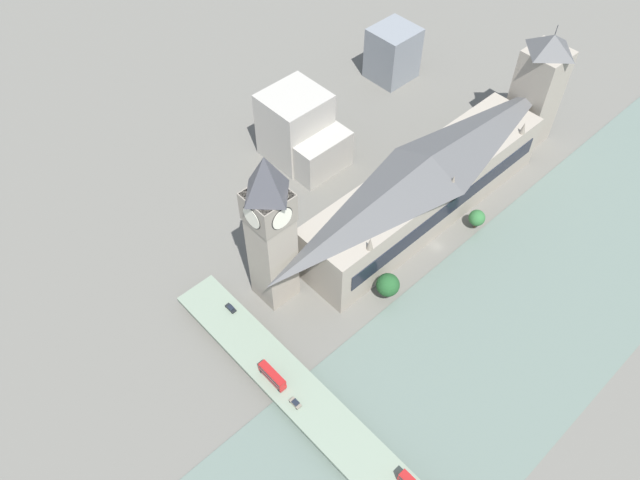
# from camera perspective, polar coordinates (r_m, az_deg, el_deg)

# --- Properties ---
(ground_plane) EXTENTS (600.00, 600.00, 0.00)m
(ground_plane) POSITION_cam_1_polar(r_m,az_deg,el_deg) (234.70, 10.60, -0.59)
(ground_plane) COLOR #605E56
(river_water) EXTENTS (66.45, 360.00, 0.30)m
(river_water) POSITION_cam_1_polar(r_m,az_deg,el_deg) (224.68, 18.24, -6.21)
(river_water) COLOR slate
(river_water) RESTS_ON ground_plane
(parliament_hall) EXTENTS (23.72, 109.25, 30.20)m
(parliament_hall) POSITION_cam_1_polar(r_m,az_deg,el_deg) (233.69, 9.66, 4.81)
(parliament_hall) COLOR gray
(parliament_hall) RESTS_ON ground_plane
(clock_tower) EXTENTS (13.09, 13.09, 63.03)m
(clock_tower) POSITION_cam_1_polar(r_m,az_deg,el_deg) (192.52, -4.58, 1.14)
(clock_tower) COLOR gray
(clock_tower) RESTS_ON ground_plane
(victoria_tower) EXTENTS (15.77, 15.77, 53.62)m
(victoria_tower) POSITION_cam_1_polar(r_m,az_deg,el_deg) (272.90, 19.24, 12.85)
(victoria_tower) COLOR gray
(victoria_tower) RESTS_ON ground_plane
(road_bridge) EXTENTS (164.89, 14.43, 4.50)m
(road_bridge) POSITION_cam_1_polar(r_m,az_deg,el_deg) (186.73, 4.26, -19.61)
(road_bridge) COLOR #5D6A59
(road_bridge) RESTS_ON ground_plane
(double_decker_bus_mid) EXTENTS (10.40, 2.55, 4.70)m
(double_decker_bus_mid) POSITION_cam_1_polar(r_m,az_deg,el_deg) (193.91, -4.38, -12.26)
(double_decker_bus_mid) COLOR red
(double_decker_bus_mid) RESTS_ON road_bridge
(car_northbound_mid) EXTENTS (3.84, 1.86, 1.47)m
(car_northbound_mid) POSITION_cam_1_polar(r_m,az_deg,el_deg) (191.61, -2.26, -14.67)
(car_northbound_mid) COLOR slate
(car_northbound_mid) RESTS_ON road_bridge
(car_southbound_mid) EXTENTS (4.21, 1.76, 1.34)m
(car_southbound_mid) POSITION_cam_1_polar(r_m,az_deg,el_deg) (210.32, -8.17, -6.18)
(car_southbound_mid) COLOR black
(car_southbound_mid) RESTS_ON road_bridge
(city_block_west) EXTENTS (18.65, 19.85, 24.80)m
(city_block_west) POSITION_cam_1_polar(r_m,az_deg,el_deg) (303.99, 6.66, 16.60)
(city_block_west) COLOR slate
(city_block_west) RESTS_ON ground_plane
(city_block_center) EXTENTS (22.42, 23.93, 29.50)m
(city_block_center) POSITION_cam_1_polar(r_m,az_deg,el_deg) (256.94, -2.31, 10.44)
(city_block_center) COLOR #A39E93
(city_block_center) RESTS_ON ground_plane
(city_block_east) EXTENTS (28.66, 23.85, 16.60)m
(city_block_east) POSITION_cam_1_polar(r_m,az_deg,el_deg) (257.62, -1.10, 8.71)
(city_block_east) COLOR #A39E93
(city_block_east) RESTS_ON ground_plane
(tree_embankment_near) EXTENTS (6.20, 6.20, 8.49)m
(tree_embankment_near) POSITION_cam_1_polar(r_m,az_deg,el_deg) (240.06, 14.15, 1.97)
(tree_embankment_near) COLOR brown
(tree_embankment_near) RESTS_ON ground_plane
(tree_embankment_mid) EXTENTS (8.13, 8.13, 10.78)m
(tree_embankment_mid) POSITION_cam_1_polar(r_m,az_deg,el_deg) (212.99, 6.22, -4.10)
(tree_embankment_mid) COLOR brown
(tree_embankment_mid) RESTS_ON ground_plane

